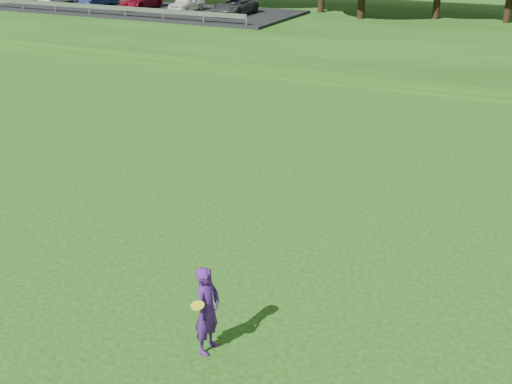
% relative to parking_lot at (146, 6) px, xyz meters
% --- Properties ---
extents(ground, '(140.00, 140.00, 0.00)m').
position_rel_parking_lot_xyz_m(ground, '(23.49, -32.81, -1.03)').
color(ground, '#17460D').
rests_on(ground, ground).
extents(berm, '(130.00, 30.00, 0.60)m').
position_rel_parking_lot_xyz_m(berm, '(23.49, 1.19, -0.73)').
color(berm, '#17460D').
rests_on(berm, ground).
extents(walking_path, '(130.00, 1.60, 0.04)m').
position_rel_parking_lot_xyz_m(walking_path, '(23.49, -12.81, -1.01)').
color(walking_path, gray).
rests_on(walking_path, ground).
extents(parking_lot, '(24.00, 9.00, 1.38)m').
position_rel_parking_lot_xyz_m(parking_lot, '(0.00, 0.00, 0.00)').
color(parking_lot, black).
rests_on(parking_lot, berm).
extents(woman, '(0.40, 0.76, 1.63)m').
position_rel_parking_lot_xyz_m(woman, '(24.41, -33.46, -0.22)').
color(woman, '#491974').
rests_on(woman, ground).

